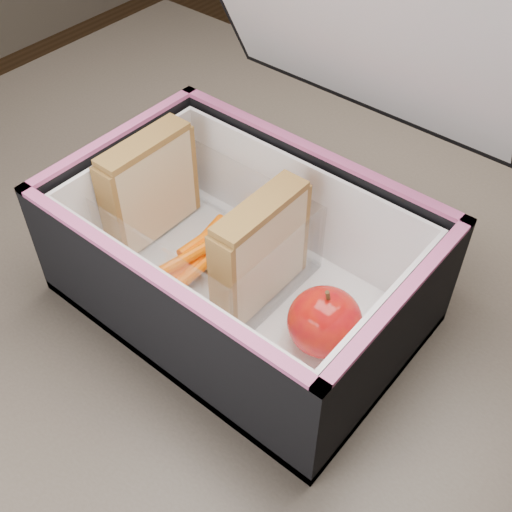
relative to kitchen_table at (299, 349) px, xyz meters
The scene contains 8 objects.
kitchen_table is the anchor object (origin of this frame).
lunch_bag 0.17m from the kitchen_table, 134.65° to the right, with size 0.33×0.32×0.31m.
plastic_tub 0.18m from the kitchen_table, 159.04° to the right, with size 0.19×0.14×0.08m, color white, non-canonical shape.
sandwich_left 0.24m from the kitchen_table, 167.57° to the right, with size 0.03×0.10×0.11m.
sandwich_right 0.17m from the kitchen_table, 124.43° to the right, with size 0.03×0.10×0.11m.
carrot_sticks 0.16m from the kitchen_table, 153.04° to the right, with size 0.06×0.14×0.03m.
paper_napkin 0.13m from the kitchen_table, 41.00° to the right, with size 0.08×0.08×0.01m, color white.
red_apple 0.16m from the kitchen_table, 42.11° to the right, with size 0.08×0.08×0.07m.
Camera 1 is at (0.23, -0.36, 1.23)m, focal length 45.00 mm.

